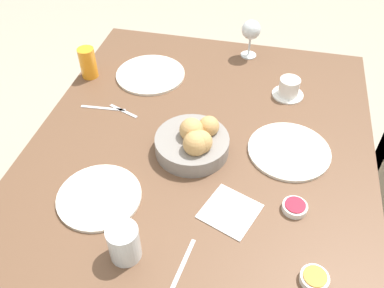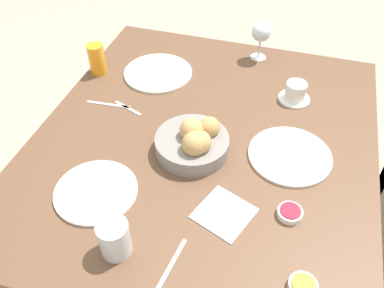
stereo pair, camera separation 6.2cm
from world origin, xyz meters
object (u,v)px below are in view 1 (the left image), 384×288
object	(u,v)px
juice_glass	(88,63)
wine_glass	(251,31)
fork_silver	(103,108)
knife_silver	(182,266)
plate_near_right	(99,197)
jam_bowl_berry	(295,207)
bread_basket	(194,142)
plate_near_left	(150,74)
coffee_cup	(289,88)
napkin	(230,211)
spoon_coffee	(123,111)
plate_far_center	(289,151)
water_tumbler	(124,243)
jam_bowl_honey	(314,278)

from	to	relation	value
juice_glass	wine_glass	xyz separation A→B (m)	(-0.28, 0.58, 0.05)
fork_silver	knife_silver	world-z (taller)	same
plate_near_right	wine_glass	distance (m)	0.90
wine_glass	jam_bowl_berry	size ratio (longest dim) A/B	2.26
bread_basket	plate_near_left	world-z (taller)	bread_basket
bread_basket	wine_glass	world-z (taller)	wine_glass
bread_basket	coffee_cup	size ratio (longest dim) A/B	2.03
bread_basket	napkin	xyz separation A→B (m)	(0.20, 0.15, -0.04)
jam_bowl_berry	fork_silver	xyz separation A→B (m)	(-0.30, -0.68, -0.01)
spoon_coffee	jam_bowl_berry	bearing A→B (deg)	63.81
knife_silver	wine_glass	bearing A→B (deg)	177.76
fork_silver	spoon_coffee	xyz separation A→B (m)	(-0.00, 0.08, 0.00)
fork_silver	spoon_coffee	distance (m)	0.08
plate_near_right	spoon_coffee	xyz separation A→B (m)	(-0.38, -0.06, -0.00)
plate_far_center	coffee_cup	distance (m)	0.30
plate_far_center	wine_glass	distance (m)	0.57
plate_near_left	fork_silver	bearing A→B (deg)	-24.25
water_tumbler	jam_bowl_honey	bearing A→B (deg)	93.97
fork_silver	juice_glass	bearing A→B (deg)	-145.29
jam_bowl_honey	wine_glass	bearing A→B (deg)	-163.87
plate_near_left	jam_bowl_berry	world-z (taller)	jam_bowl_berry
jam_bowl_honey	coffee_cup	bearing A→B (deg)	-171.88
water_tumbler	jam_bowl_honey	size ratio (longest dim) A/B	1.50
water_tumbler	coffee_cup	xyz separation A→B (m)	(-0.75, 0.36, -0.02)
knife_silver	spoon_coffee	distance (m)	0.63
plate_near_right	coffee_cup	size ratio (longest dim) A/B	2.10
plate_near_right	coffee_cup	distance (m)	0.78
plate_near_right	spoon_coffee	bearing A→B (deg)	-170.43
plate_far_center	napkin	world-z (taller)	plate_far_center
jam_bowl_honey	jam_bowl_berry	bearing A→B (deg)	-164.79
plate_near_right	plate_far_center	xyz separation A→B (m)	(-0.31, 0.51, 0.00)
juice_glass	water_tumbler	size ratio (longest dim) A/B	1.14
knife_silver	napkin	size ratio (longest dim) A/B	0.89
juice_glass	napkin	world-z (taller)	juice_glass
plate_far_center	juice_glass	xyz separation A→B (m)	(-0.25, -0.78, 0.05)
wine_glass	spoon_coffee	distance (m)	0.61
bread_basket	plate_near_right	size ratio (longest dim) A/B	0.97
juice_glass	plate_near_right	bearing A→B (deg)	25.31
jam_bowl_honey	napkin	world-z (taller)	jam_bowl_honey
coffee_cup	jam_bowl_honey	bearing A→B (deg)	8.12
coffee_cup	napkin	xyz separation A→B (m)	(0.57, -0.12, -0.03)
spoon_coffee	napkin	size ratio (longest dim) A/B	0.65
fork_silver	napkin	size ratio (longest dim) A/B	0.90
water_tumbler	wine_glass	xyz separation A→B (m)	(-0.99, 0.18, 0.06)
plate_near_right	juice_glass	bearing A→B (deg)	-154.69
plate_far_center	napkin	size ratio (longest dim) A/B	1.44
plate_near_left	knife_silver	bearing A→B (deg)	22.41
plate_near_right	water_tumbler	distance (m)	0.21
juice_glass	wine_glass	world-z (taller)	wine_glass
jam_bowl_honey	knife_silver	size ratio (longest dim) A/B	0.43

